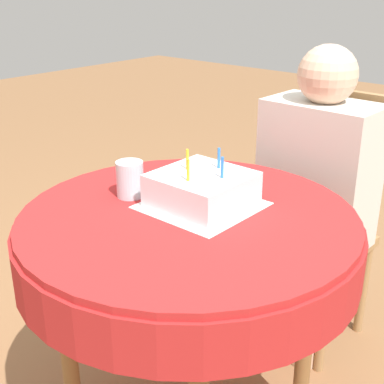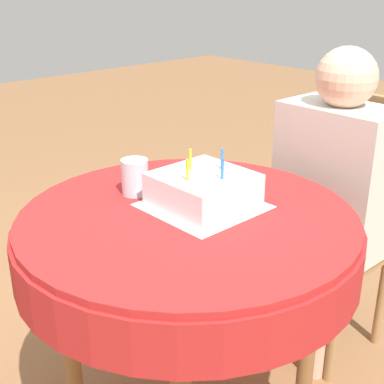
% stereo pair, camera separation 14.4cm
% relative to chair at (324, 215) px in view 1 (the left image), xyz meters
% --- Properties ---
extents(dining_table, '(0.94, 0.94, 0.76)m').
position_rel_chair_xyz_m(dining_table, '(-0.03, -0.76, 0.16)').
color(dining_table, '#B22323').
rests_on(dining_table, ground_plane).
extents(chair, '(0.38, 0.38, 0.97)m').
position_rel_chair_xyz_m(chair, '(0.00, 0.00, 0.00)').
color(chair, '#A37A4C').
rests_on(chair, ground_plane).
extents(person, '(0.40, 0.33, 1.15)m').
position_rel_chair_xyz_m(person, '(-0.00, -0.09, 0.19)').
color(person, '#DBB293').
rests_on(person, ground_plane).
extents(napkin, '(0.29, 0.29, 0.00)m').
position_rel_chair_xyz_m(napkin, '(-0.03, -0.69, 0.26)').
color(napkin, white).
rests_on(napkin, dining_table).
extents(birthday_cake, '(0.24, 0.24, 0.15)m').
position_rel_chair_xyz_m(birthday_cake, '(-0.03, -0.69, 0.31)').
color(birthday_cake, white).
rests_on(birthday_cake, dining_table).
extents(drinking_glass, '(0.08, 0.08, 0.11)m').
position_rel_chair_xyz_m(drinking_glass, '(-0.24, -0.77, 0.31)').
color(drinking_glass, silver).
rests_on(drinking_glass, dining_table).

